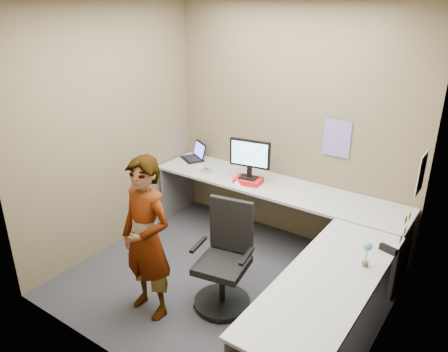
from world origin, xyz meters
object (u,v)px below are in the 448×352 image
Objects in this scene: office_chair at (225,265)px; person at (146,239)px; monitor at (250,156)px; desk at (284,229)px.

person reaches higher than office_chair.
office_chair is at bearing -78.55° from monitor.
monitor reaches higher than desk.
monitor is 0.47× the size of office_chair.
office_chair reaches higher than desk.
person is (-0.49, -0.48, 0.34)m from office_chair.
monitor is at bearing 91.97° from person.
desk is at bearing 55.60° from office_chair.
monitor is 1.36m from office_chair.
monitor is 0.31× the size of person.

